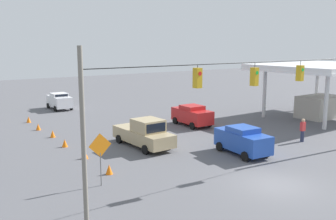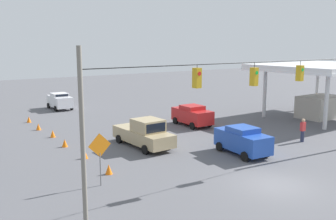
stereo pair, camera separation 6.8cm
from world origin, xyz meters
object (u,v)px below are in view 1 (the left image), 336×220
object	(u,v)px
pickup_truck_tan_withflow_mid	(144,134)
traffic_cone_third	(65,143)
traffic_cone_nearest	(109,169)
work_zone_sign	(100,149)
gas_station	(322,79)
sedan_white_withflow_deep	(59,101)
traffic_cone_fourth	(53,134)
traffic_cone_fifth	(38,127)
sedan_blue_crossing_near	(243,140)
overhead_signal_span	(253,98)
sedan_red_oncoming_far	(192,115)
traffic_cone_second	(85,154)
traffic_cone_farthest	(29,120)
pedestrian	(303,130)

from	to	relation	value
pickup_truck_tan_withflow_mid	traffic_cone_third	world-z (taller)	pickup_truck_tan_withflow_mid
traffic_cone_nearest	work_zone_sign	size ratio (longest dim) A/B	0.20
traffic_cone_third	gas_station	size ratio (longest dim) A/B	0.04
sedan_white_withflow_deep	traffic_cone_fourth	size ratio (longest dim) A/B	6.85
traffic_cone_nearest	traffic_cone_fourth	bearing A→B (deg)	-90.63
traffic_cone_fifth	pickup_truck_tan_withflow_mid	bearing A→B (deg)	116.02
traffic_cone_third	traffic_cone_nearest	bearing A→B (deg)	90.63
sedan_white_withflow_deep	traffic_cone_fourth	distance (m)	13.54
sedan_white_withflow_deep	sedan_blue_crossing_near	distance (m)	24.94
overhead_signal_span	sedan_red_oncoming_far	size ratio (longest dim) A/B	4.72
sedan_blue_crossing_near	traffic_cone_second	world-z (taller)	sedan_blue_crossing_near
pickup_truck_tan_withflow_mid	traffic_cone_fourth	size ratio (longest dim) A/B	9.72
pickup_truck_tan_withflow_mid	sedan_white_withflow_deep	xyz separation A→B (m)	(-0.31, -19.17, -0.01)
sedan_blue_crossing_near	sedan_white_withflow_deep	bearing A→B (deg)	-80.37
overhead_signal_span	traffic_cone_fourth	bearing A→B (deg)	-67.23
overhead_signal_span	sedan_white_withflow_deep	xyz separation A→B (m)	(1.49, -27.82, -3.50)
traffic_cone_third	traffic_cone_farthest	bearing A→B (deg)	-90.94
traffic_cone_third	gas_station	xyz separation A→B (m)	(-25.14, 4.05, 3.67)
overhead_signal_span	traffic_cone_farthest	world-z (taller)	overhead_signal_span
pickup_truck_tan_withflow_mid	traffic_cone_fourth	distance (m)	8.05
sedan_white_withflow_deep	pedestrian	distance (m)	26.96
traffic_cone_nearest	gas_station	world-z (taller)	gas_station
sedan_red_oncoming_far	gas_station	world-z (taller)	gas_station
sedan_blue_crossing_near	traffic_cone_fifth	size ratio (longest dim) A/B	7.42
overhead_signal_span	sedan_red_oncoming_far	xyz separation A→B (m)	(-5.55, -12.31, -3.50)
sedan_blue_crossing_near	work_zone_sign	world-z (taller)	work_zone_sign
traffic_cone_fifth	overhead_signal_span	bearing A→B (deg)	109.63
sedan_blue_crossing_near	traffic_cone_fourth	world-z (taller)	sedan_blue_crossing_near
traffic_cone_fourth	traffic_cone_fifth	distance (m)	3.27
pickup_truck_tan_withflow_mid	traffic_cone_second	size ratio (longest dim) A/B	9.72
work_zone_sign	sedan_red_oncoming_far	bearing A→B (deg)	-146.04
overhead_signal_span	traffic_cone_fourth	size ratio (longest dim) A/B	34.72
traffic_cone_farthest	pedestrian	distance (m)	24.64
sedan_white_withflow_deep	traffic_cone_farthest	bearing A→B (deg)	48.50
overhead_signal_span	pedestrian	size ratio (longest dim) A/B	11.16
traffic_cone_second	traffic_cone_fifth	world-z (taller)	same
overhead_signal_span	traffic_cone_second	xyz separation A→B (m)	(6.49, -8.40, -4.19)
traffic_cone_fourth	gas_station	size ratio (longest dim) A/B	0.04
sedan_blue_crossing_near	traffic_cone_farthest	world-z (taller)	sedan_blue_crossing_near
traffic_cone_fourth	gas_station	xyz separation A→B (m)	(-24.95, 7.37, 3.67)
traffic_cone_second	sedan_red_oncoming_far	bearing A→B (deg)	-161.97
traffic_cone_fourth	traffic_cone_farthest	size ratio (longest dim) A/B	1.00
traffic_cone_fourth	work_zone_sign	world-z (taller)	work_zone_sign
work_zone_sign	traffic_cone_fourth	bearing A→B (deg)	-96.02
pickup_truck_tan_withflow_mid	traffic_cone_fourth	bearing A→B (deg)	-55.02
traffic_cone_second	traffic_cone_farthest	xyz separation A→B (m)	(-0.07, -13.86, 0.00)
traffic_cone_fifth	traffic_cone_farthest	distance (m)	3.77
traffic_cone_third	traffic_cone_fifth	size ratio (longest dim) A/B	1.00
overhead_signal_span	sedan_blue_crossing_near	size ratio (longest dim) A/B	4.68
work_zone_sign	sedan_blue_crossing_near	bearing A→B (deg)	178.89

